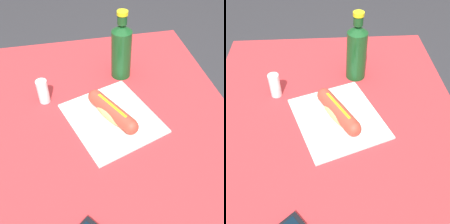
# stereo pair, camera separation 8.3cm
# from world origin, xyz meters

# --- Properties ---
(dining_table) EXTENTS (1.13, 0.81, 0.75)m
(dining_table) POSITION_xyz_m (0.00, 0.00, 0.61)
(dining_table) COLOR brown
(dining_table) RESTS_ON ground
(paper_wrapper) EXTENTS (0.34, 0.32, 0.01)m
(paper_wrapper) POSITION_xyz_m (-0.08, 0.02, 0.76)
(paper_wrapper) COLOR silver
(paper_wrapper) RESTS_ON dining_table
(hot_dog) EXTENTS (0.19, 0.13, 0.05)m
(hot_dog) POSITION_xyz_m (-0.08, 0.02, 0.79)
(hot_dog) COLOR #DBB26B
(hot_dog) RESTS_ON paper_wrapper
(soda_bottle) EXTENTS (0.07, 0.07, 0.24)m
(soda_bottle) POSITION_xyz_m (-0.29, 0.09, 0.86)
(soda_bottle) COLOR #14471E
(soda_bottle) RESTS_ON dining_table
(salt_shaker) EXTENTS (0.04, 0.04, 0.08)m
(salt_shaker) POSITION_xyz_m (-0.20, -0.18, 0.80)
(salt_shaker) COLOR silver
(salt_shaker) RESTS_ON dining_table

